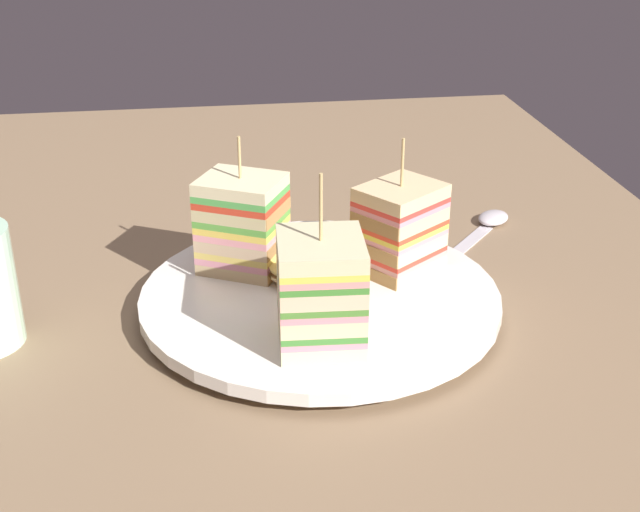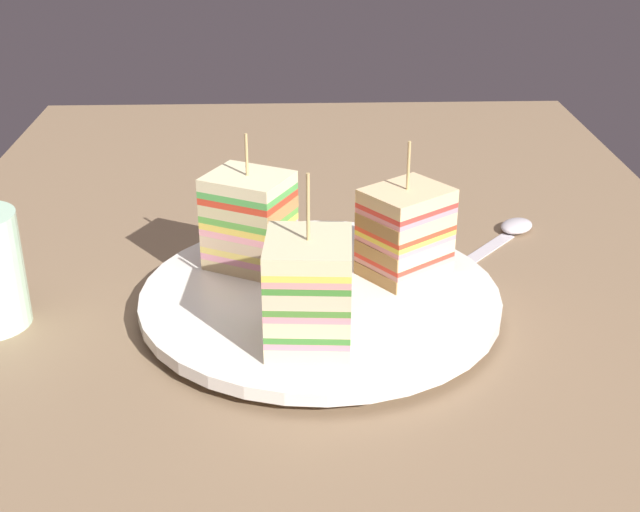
{
  "view_description": "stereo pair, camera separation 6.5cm",
  "coord_description": "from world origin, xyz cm",
  "px_view_note": "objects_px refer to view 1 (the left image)",
  "views": [
    {
      "loc": [
        58.22,
        -8.51,
        32.89
      ],
      "look_at": [
        0.0,
        0.0,
        4.79
      ],
      "focal_mm": 48.6,
      "sensor_mm": 36.0,
      "label": 1
    },
    {
      "loc": [
        58.81,
        -2.02,
        32.89
      ],
      "look_at": [
        0.0,
        0.0,
        4.79
      ],
      "focal_mm": 48.6,
      "sensor_mm": 36.0,
      "label": 2
    }
  ],
  "objects_px": {
    "sandwich_wedge_0": "(243,224)",
    "sandwich_wedge_2": "(399,229)",
    "spoon": "(486,224)",
    "plate": "(320,299)",
    "chip_pile": "(303,273)",
    "sandwich_wedge_1": "(321,292)"
  },
  "relations": [
    {
      "from": "sandwich_wedge_2",
      "to": "chip_pile",
      "type": "xyz_separation_m",
      "value": [
        0.02,
        -0.08,
        -0.03
      ]
    },
    {
      "from": "sandwich_wedge_1",
      "to": "spoon",
      "type": "xyz_separation_m",
      "value": [
        -0.21,
        0.19,
        -0.05
      ]
    },
    {
      "from": "sandwich_wedge_0",
      "to": "sandwich_wedge_2",
      "type": "relative_size",
      "value": 1.01
    },
    {
      "from": "sandwich_wedge_0",
      "to": "chip_pile",
      "type": "bearing_deg",
      "value": -13.14
    },
    {
      "from": "sandwich_wedge_1",
      "to": "sandwich_wedge_2",
      "type": "relative_size",
      "value": 1.12
    },
    {
      "from": "plate",
      "to": "sandwich_wedge_2",
      "type": "xyz_separation_m",
      "value": [
        -0.03,
        0.07,
        0.04
      ]
    },
    {
      "from": "plate",
      "to": "spoon",
      "type": "bearing_deg",
      "value": 127.39
    },
    {
      "from": "sandwich_wedge_2",
      "to": "chip_pile",
      "type": "height_order",
      "value": "sandwich_wedge_2"
    },
    {
      "from": "plate",
      "to": "chip_pile",
      "type": "height_order",
      "value": "chip_pile"
    },
    {
      "from": "plate",
      "to": "sandwich_wedge_0",
      "type": "height_order",
      "value": "sandwich_wedge_0"
    },
    {
      "from": "sandwich_wedge_0",
      "to": "chip_pile",
      "type": "relative_size",
      "value": 1.79
    },
    {
      "from": "sandwich_wedge_0",
      "to": "spoon",
      "type": "height_order",
      "value": "sandwich_wedge_0"
    },
    {
      "from": "sandwich_wedge_0",
      "to": "sandwich_wedge_1",
      "type": "height_order",
      "value": "sandwich_wedge_1"
    },
    {
      "from": "sandwich_wedge_2",
      "to": "spoon",
      "type": "xyz_separation_m",
      "value": [
        -0.11,
        0.11,
        -0.05
      ]
    },
    {
      "from": "sandwich_wedge_0",
      "to": "spoon",
      "type": "relative_size",
      "value": 0.95
    },
    {
      "from": "plate",
      "to": "chip_pile",
      "type": "xyz_separation_m",
      "value": [
        -0.01,
        -0.01,
        0.02
      ]
    },
    {
      "from": "sandwich_wedge_2",
      "to": "spoon",
      "type": "distance_m",
      "value": 0.16
    },
    {
      "from": "sandwich_wedge_0",
      "to": "plate",
      "type": "bearing_deg",
      "value": -15.07
    },
    {
      "from": "sandwich_wedge_0",
      "to": "sandwich_wedge_2",
      "type": "bearing_deg",
      "value": 17.79
    },
    {
      "from": "spoon",
      "to": "sandwich_wedge_1",
      "type": "bearing_deg",
      "value": 179.24
    },
    {
      "from": "sandwich_wedge_0",
      "to": "spoon",
      "type": "bearing_deg",
      "value": 47.65
    },
    {
      "from": "sandwich_wedge_1",
      "to": "chip_pile",
      "type": "xyz_separation_m",
      "value": [
        -0.09,
        -0.0,
        -0.03
      ]
    }
  ]
}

